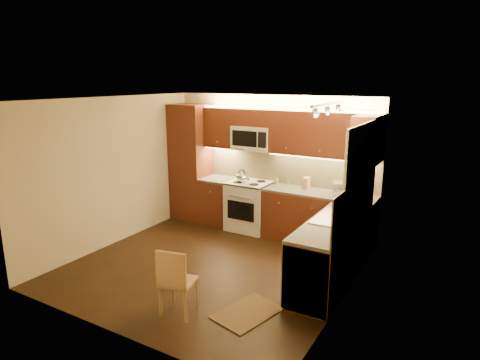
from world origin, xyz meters
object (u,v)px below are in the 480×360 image
Objects in this scene: toaster_oven at (345,189)px; microwave at (253,138)px; knife_block at (306,183)px; kettle at (242,176)px; dining_chair at (178,280)px; stove at (249,206)px; sink at (337,213)px; soap_bottle at (361,199)px.

microwave is at bearing 155.16° from toaster_oven.
knife_block is (-0.71, 0.12, -0.01)m from toaster_oven.
kettle is 0.29× the size of dining_chair.
stove is 3.05m from dining_chair.
microwave reaches higher than dining_chair.
sink is 4.24× the size of knife_block.
soap_bottle is at bearing -21.01° from knife_block.
sink is 2.34m from kettle.
sink is (2.00, -1.26, -0.74)m from microwave.
microwave reaches higher than stove.
microwave is 0.88× the size of sink.
dining_chair is (-1.46, -2.61, -0.57)m from soap_bottle.
soap_bottle reaches higher than stove.
microwave reaches higher than knife_block.
microwave reaches higher than sink.
soap_bottle is at bearing 8.67° from kettle.
microwave is 1.98× the size of toaster_oven.
toaster_oven reaches higher than soap_bottle.
sink reaches higher than stove.
microwave is 2.30m from soap_bottle.
dining_chair is at bearing -59.56° from kettle.
stove is at bearing 172.34° from soap_bottle.
toaster_oven is (1.88, 0.13, -0.03)m from kettle.
kettle reaches higher than knife_block.
microwave is at bearing 147.79° from sink.
dining_chair is at bearing -131.43° from toaster_oven.
toaster_oven is at bearing 58.01° from dining_chair.
soap_bottle is at bearing -68.40° from toaster_oven.
dining_chair is (0.67, -2.98, -0.03)m from stove.
toaster_oven is at bearing 0.79° from stove.
stove is at bearing 59.45° from kettle.
soap_bottle reaches higher than knife_block.
sink is 3.43× the size of kettle.
microwave is (0.00, 0.14, 1.26)m from stove.
soap_bottle is (1.08, -0.51, 0.00)m from knife_block.
sink is 0.77m from soap_bottle.
toaster_oven is at bearing 19.24° from kettle.
toaster_oven is 1.89× the size of knife_block.
sink is (2.00, -1.12, 0.52)m from stove.
sink is 2.24× the size of toaster_oven.
toaster_oven is 0.53m from soap_bottle.
sink is at bearing 42.44° from dining_chair.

